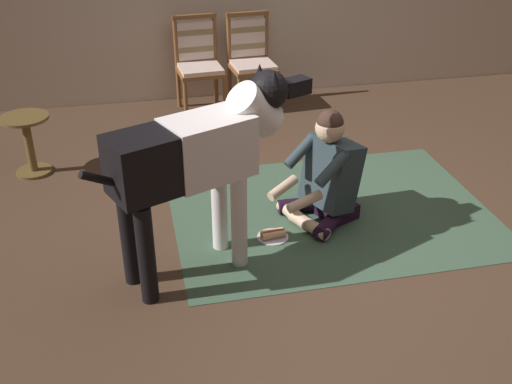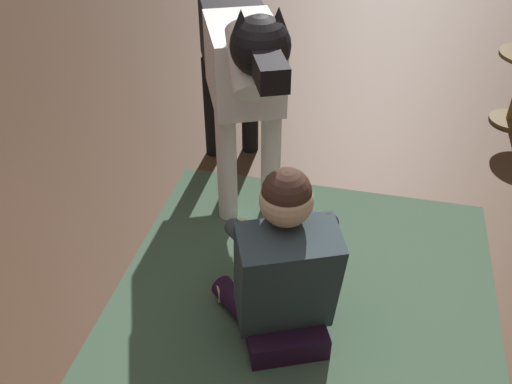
# 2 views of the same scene
# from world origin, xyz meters

# --- Properties ---
(ground_plane) EXTENTS (13.85, 13.85, 0.00)m
(ground_plane) POSITION_xyz_m (0.00, 0.00, 0.00)
(ground_plane) COLOR #4A3425
(area_rug) EXTENTS (2.42, 1.81, 0.01)m
(area_rug) POSITION_xyz_m (0.10, 0.12, 0.00)
(area_rug) COLOR #3C5742
(area_rug) RESTS_ON ground
(person_sitting_on_floor) EXTENTS (0.72, 0.62, 0.87)m
(person_sitting_on_floor) POSITION_xyz_m (0.02, 0.04, 0.36)
(person_sitting_on_floor) COLOR black
(person_sitting_on_floor) RESTS_ON ground
(large_dog) EXTENTS (1.50, 0.75, 1.28)m
(large_dog) POSITION_xyz_m (-0.95, -0.37, 0.82)
(large_dog) COLOR white
(large_dog) RESTS_ON ground
(hot_dog_on_plate) EXTENTS (0.23, 0.23, 0.06)m
(hot_dog_on_plate) POSITION_xyz_m (-0.42, -0.15, 0.03)
(hot_dog_on_plate) COLOR silver
(hot_dog_on_plate) RESTS_ON ground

